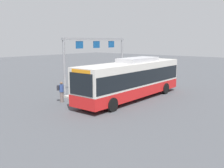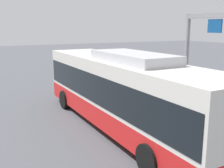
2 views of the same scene
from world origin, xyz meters
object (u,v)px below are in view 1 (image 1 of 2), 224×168
Objects in this scene: person_waiting_mid at (103,83)px; person_boarding at (78,88)px; bus_main at (132,78)px; person_waiting_near at (61,91)px; trash_bin at (133,80)px.

person_boarding is at bearing -71.76° from person_waiting_mid.
person_boarding and person_waiting_mid have the same top height.
person_waiting_mid is at bearing -88.79° from bus_main.
trash_bin is (-10.00, 0.08, -0.28)m from person_waiting_near.
person_waiting_mid is (0.09, -3.15, -0.76)m from bus_main.
person_boarding reaches higher than person_waiting_near.
bus_main reaches higher than person_boarding.
person_waiting_near is 1.00× the size of person_waiting_mid.
person_waiting_mid is at bearing 50.60° from person_waiting_near.
bus_main is 7.15× the size of person_boarding.
trash_bin is at bearing -146.90° from bus_main.
person_boarding is (3.14, -3.22, -0.76)m from bus_main.
bus_main is 7.15× the size of person_waiting_mid.
person_boarding is 8.56m from trash_bin.
person_waiting_mid is at bearing 91.56° from person_boarding.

